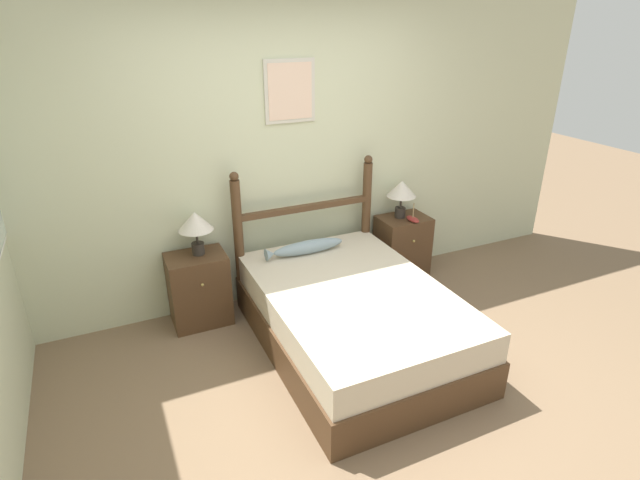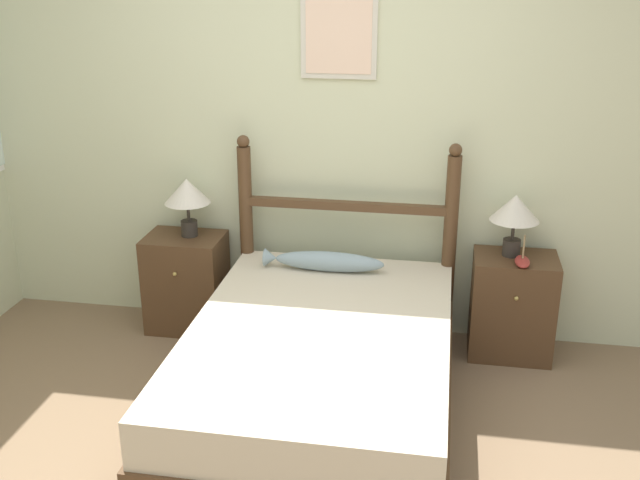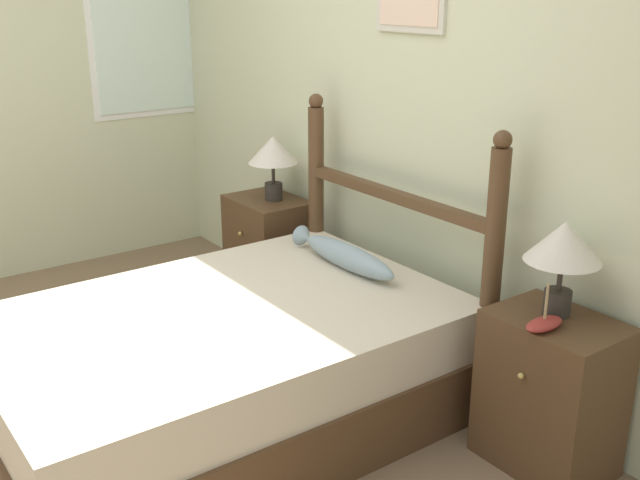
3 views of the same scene
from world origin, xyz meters
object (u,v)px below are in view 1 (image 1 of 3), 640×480
table_lamp_left (195,223)px  model_boat (413,219)px  nightstand_left (199,289)px  table_lamp_right (402,190)px  fish_pillow (306,247)px  nightstand_right (402,247)px  bed (353,318)px

table_lamp_left → model_boat: (1.99, -0.13, -0.25)m
nightstand_left → model_boat: 2.05m
table_lamp_left → model_boat: table_lamp_left is taller
table_lamp_left → table_lamp_right: same height
fish_pillow → table_lamp_left: bearing=169.0°
nightstand_right → table_lamp_left: table_lamp_left is taller
bed → table_lamp_right: (0.97, 0.88, 0.63)m
nightstand_left → table_lamp_left: bearing=34.5°
bed → table_lamp_left: table_lamp_left is taller
table_lamp_right → table_lamp_left: bearing=-179.9°
bed → nightstand_left: nightstand_left is taller
bed → nightstand_left: (-1.00, 0.85, 0.05)m
nightstand_right → table_lamp_right: (-0.03, 0.03, 0.58)m
model_boat → table_lamp_left: bearing=176.1°
table_lamp_left → nightstand_left: bearing=-145.5°
table_lamp_left → bed: bearing=-42.2°
model_boat → bed: bearing=-144.0°
table_lamp_left → model_boat: 2.01m
bed → fish_pillow: fish_pillow is taller
nightstand_left → table_lamp_left: 0.58m
nightstand_left → table_lamp_left: table_lamp_left is taller
table_lamp_right → model_boat: 0.29m
table_lamp_right → fish_pillow: bearing=-170.7°
bed → nightstand_left: bearing=139.5°
fish_pillow → nightstand_right: bearing=7.6°
bed → nightstand_right: size_ratio=3.12×
bed → model_boat: model_boat is taller
fish_pillow → table_lamp_right: bearing=9.3°
nightstand_left → nightstand_right: 2.00m
nightstand_left → table_lamp_left: (0.03, 0.02, 0.58)m
bed → model_boat: size_ratio=10.81×
bed → fish_pillow: 0.78m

